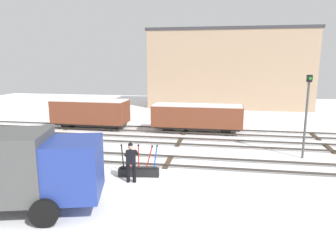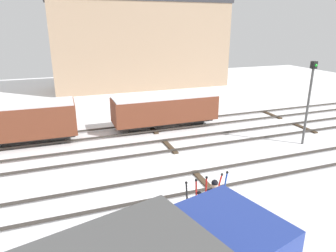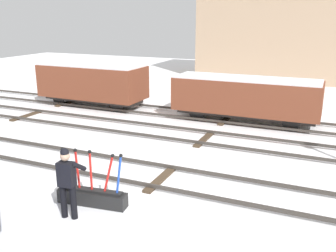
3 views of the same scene
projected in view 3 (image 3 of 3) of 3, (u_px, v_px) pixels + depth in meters
ground_plane at (161, 180)px, 10.95m from camera, size 60.00×60.00×0.00m
track_main_line at (161, 176)px, 10.92m from camera, size 44.00×1.94×0.18m
track_siding_near at (204, 137)px, 14.42m from camera, size 44.00×1.94×0.18m
track_siding_far at (226, 118)px, 17.13m from camera, size 44.00×1.94×0.18m
switch_lever_frame at (92, 195)px, 9.46m from camera, size 1.83×0.58×1.45m
rail_worker at (67, 179)px, 8.66m from camera, size 0.60×0.66×1.73m
apartment_building at (322, 21)px, 26.87m from camera, size 17.39×5.75×8.37m
freight_car_back_track at (246, 96)px, 16.51m from camera, size 6.31×1.94×1.99m
freight_car_far_end at (92, 82)px, 19.55m from camera, size 5.58×2.20×2.18m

